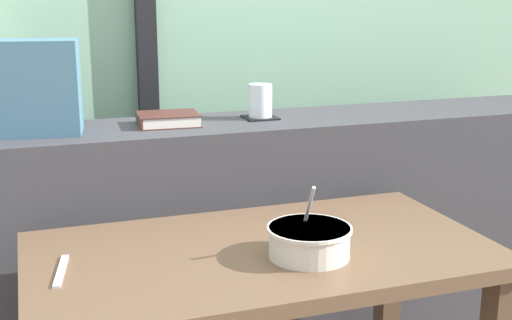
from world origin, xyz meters
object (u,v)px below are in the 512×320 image
Objects in this scene: breakfast_table at (262,295)px; fork_utensil at (61,271)px; throw_pillow at (19,88)px; soup_bowl at (309,241)px; closed_book at (168,119)px; coaster_square at (260,118)px; juice_glass at (260,102)px.

fork_utensil is (-0.46, 0.00, 0.12)m from breakfast_table.
throw_pillow is 0.91m from soup_bowl.
closed_book is 0.58× the size of throw_pillow.
closed_book is at bearing -177.71° from coaster_square.
juice_glass reaches higher than soup_bowl.
breakfast_table is 0.67m from coaster_square.
juice_glass is at bearing 50.31° from fork_utensil.
closed_book is (-0.10, 0.55, 0.34)m from breakfast_table.
fork_utensil reaches higher than breakfast_table.
throw_pillow reaches higher than juice_glass.
breakfast_table is 0.65m from closed_book.
breakfast_table is at bearing -109.12° from coaster_square.
juice_glass is 0.32× the size of throw_pillow.
coaster_square is 0.05m from juice_glass.
throw_pillow reaches higher than closed_book.
soup_bowl is at bearing -46.56° from breakfast_table.
throw_pillow is (-0.71, -0.02, 0.13)m from coaster_square.
soup_bowl is (0.08, -0.09, 0.16)m from breakfast_table.
throw_pillow is at bearing 105.77° from fork_utensil.
throw_pillow reaches higher than fork_utensil.
soup_bowl is (0.19, -0.63, -0.18)m from closed_book.
coaster_square is at bearing 80.26° from soup_bowl.
soup_bowl is 0.55m from fork_utensil.
breakfast_table is 10.88× the size of coaster_square.
closed_book is 0.97× the size of soup_bowl.
breakfast_table is 0.20m from soup_bowl.
breakfast_table is 0.47m from fork_utensil.
soup_bowl is at bearing 0.15° from fork_utensil.
soup_bowl is at bearing -46.57° from throw_pillow.
coaster_square is at bearing 50.31° from fork_utensil.
coaster_square is at bearing 2.29° from closed_book.
closed_book reaches higher than coaster_square.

